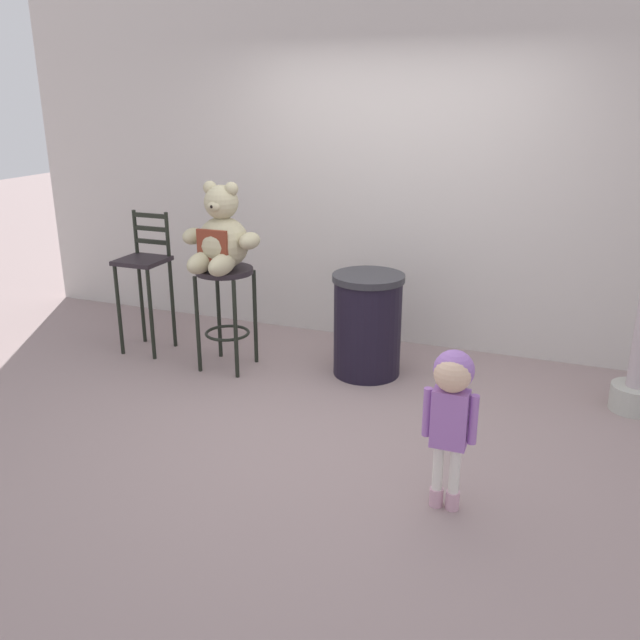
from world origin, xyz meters
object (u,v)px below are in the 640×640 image
(teddy_bear, at_px, (221,238))
(child_walking, at_px, (452,397))
(bar_stool_with_teddy, at_px, (226,296))
(trash_bin, at_px, (367,324))
(bar_chair_empty, at_px, (145,271))

(teddy_bear, height_order, child_walking, teddy_bear)
(bar_stool_with_teddy, distance_m, teddy_bear, 0.46)
(teddy_bear, distance_m, trash_bin, 1.29)
(teddy_bear, bearing_deg, child_walking, -32.17)
(teddy_bear, relative_size, bar_chair_empty, 0.57)
(bar_chair_empty, bearing_deg, bar_stool_with_teddy, -7.21)
(trash_bin, relative_size, bar_chair_empty, 0.69)
(teddy_bear, xyz_separation_m, bar_chair_empty, (-0.80, 0.13, -0.37))
(trash_bin, height_order, bar_chair_empty, bar_chair_empty)
(bar_stool_with_teddy, xyz_separation_m, teddy_bear, (-0.00, -0.03, 0.46))
(trash_bin, bearing_deg, bar_chair_empty, -174.77)
(bar_stool_with_teddy, height_order, teddy_bear, teddy_bear)
(trash_bin, distance_m, bar_chair_empty, 1.90)
(child_walking, bearing_deg, trash_bin, 127.68)
(trash_bin, bearing_deg, bar_stool_with_teddy, -165.65)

